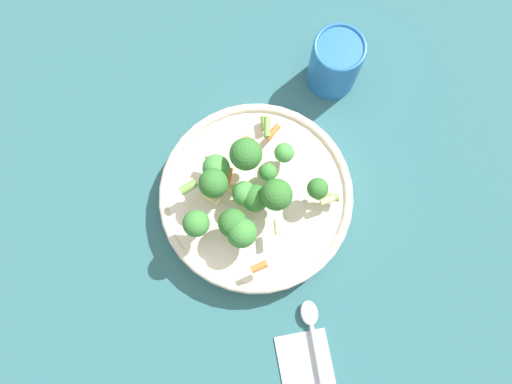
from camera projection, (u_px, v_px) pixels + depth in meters
The scene contains 6 objects.
ground_plane at pixel (256, 201), 0.78m from camera, with size 3.00×3.00×0.00m, color #2D6066.
bowl at pixel (256, 197), 0.76m from camera, with size 0.29×0.29×0.05m.
pasta_salad at pixel (244, 192), 0.69m from camera, with size 0.23×0.24×0.09m.
cup at pixel (335, 63), 0.78m from camera, with size 0.08×0.08×0.10m.
napkin at pixel (307, 374), 0.72m from camera, with size 0.10×0.13×0.01m.
spoon at pixel (314, 340), 0.73m from camera, with size 0.06×0.18×0.01m.
Camera 1 is at (-0.01, 0.16, 0.77)m, focal length 35.00 mm.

